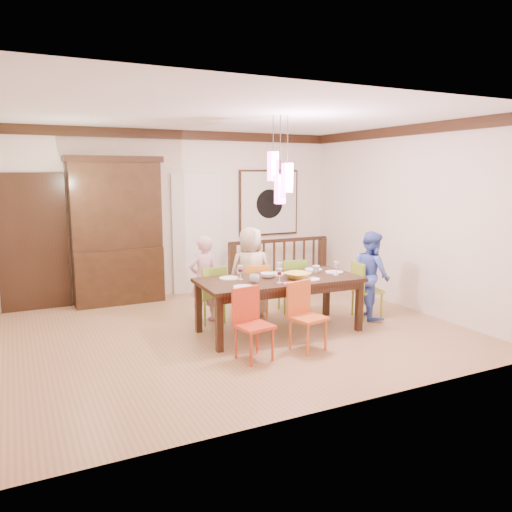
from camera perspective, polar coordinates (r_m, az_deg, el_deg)
name	(u,v)px	position (r m, az deg, el deg)	size (l,w,h in m)	color
floor	(235,331)	(6.98, -2.37, -8.59)	(6.00, 6.00, 0.00)	#9D744C
ceiling	(234,115)	(6.68, -2.55, 15.80)	(6.00, 6.00, 0.00)	white
wall_back	(178,214)	(9.01, -8.88, 4.81)	(6.00, 6.00, 0.00)	silver
wall_right	(407,218)	(8.34, 16.83, 4.15)	(5.00, 5.00, 0.00)	silver
crown_molding	(234,121)	(6.67, -2.54, 15.11)	(6.00, 5.00, 0.16)	black
panel_door	(33,245)	(8.61, -24.14, 1.20)	(1.04, 0.07, 2.24)	black
white_doorway	(198,235)	(9.13, -6.65, 2.39)	(0.97, 0.05, 2.22)	silver
painting	(269,203)	(9.66, 1.48, 6.10)	(1.25, 0.06, 1.25)	black
pendant_cluster	(280,177)	(6.65, 2.77, 8.97)	(0.27, 0.21, 1.14)	#FF4CAF
dining_table	(279,284)	(6.81, 2.67, -3.20)	(2.24, 1.08, 0.75)	black
chair_far_left	(210,290)	(7.30, -5.30, -3.87)	(0.41, 0.41, 0.85)	#89B637
chair_far_mid	(255,286)	(7.53, -0.14, -3.50)	(0.44, 0.44, 0.83)	orange
chair_far_right	(291,281)	(7.85, 4.06, -2.89)	(0.45, 0.45, 0.85)	#6C9F28
chair_near_left	(254,320)	(5.82, -0.21, -7.32)	(0.44, 0.44, 0.84)	#BD381B
chair_near_mid	(308,312)	(6.16, 5.99, -6.40)	(0.45, 0.45, 0.84)	#CA5722
chair_end_right	(368,286)	(7.70, 12.63, -3.32)	(0.44, 0.44, 0.85)	#89A124
china_hutch	(117,231)	(8.57, -15.63, 2.80)	(1.54, 0.46, 2.44)	black
balustrade	(279,263)	(9.32, 2.66, -0.84)	(2.03, 0.12, 0.96)	black
person_far_left	(203,279)	(7.31, -6.03, -2.64)	(0.46, 0.30, 1.27)	#DBA6B5
person_far_mid	(251,272)	(7.53, -0.62, -1.85)	(0.67, 0.44, 1.37)	#C9B397
person_end_right	(371,275)	(7.66, 13.04, -2.11)	(0.64, 0.50, 1.32)	#4561C3
serving_bowl	(297,276)	(6.77, 4.75, -2.24)	(0.34, 0.34, 0.08)	gold
small_bowl	(268,275)	(6.81, 1.38, -2.22)	(0.21, 0.21, 0.07)	white
cup_left	(255,278)	(6.52, -0.17, -2.58)	(0.13, 0.13, 0.10)	silver
cup_right	(316,269)	(7.21, 6.88, -1.49)	(0.11, 0.11, 0.10)	silver
plate_far_left	(229,278)	(6.76, -3.14, -2.54)	(0.26, 0.26, 0.01)	white
plate_far_mid	(275,274)	(7.04, 2.17, -2.05)	(0.26, 0.26, 0.01)	white
plate_far_right	(314,269)	(7.41, 6.60, -1.53)	(0.26, 0.26, 0.01)	white
plate_near_left	(243,287)	(6.23, -1.47, -3.56)	(0.26, 0.26, 0.01)	white
plate_near_mid	(310,279)	(6.72, 6.22, -2.65)	(0.26, 0.26, 0.01)	white
plate_end_right	(334,272)	(7.25, 8.93, -1.82)	(0.26, 0.26, 0.01)	white
wine_glass_a	(240,272)	(6.69, -1.79, -1.89)	(0.08, 0.08, 0.19)	#590C19
wine_glass_b	(279,269)	(6.93, 2.67, -1.50)	(0.08, 0.08, 0.19)	silver
wine_glass_c	(279,276)	(6.49, 2.69, -2.26)	(0.08, 0.08, 0.19)	#590C19
wine_glass_d	(336,268)	(7.05, 9.16, -1.42)	(0.08, 0.08, 0.19)	silver
napkin	(290,284)	(6.43, 3.94, -3.17)	(0.18, 0.14, 0.01)	#D83359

